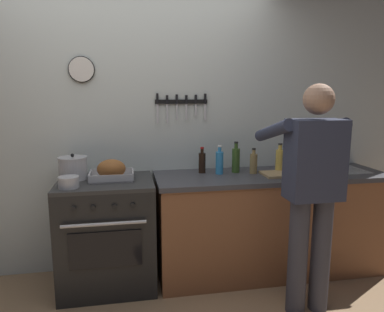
# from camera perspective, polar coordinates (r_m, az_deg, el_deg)

# --- Properties ---
(wall_back) EXTENTS (6.00, 0.13, 2.60)m
(wall_back) POSITION_cam_1_polar(r_m,az_deg,el_deg) (3.25, -9.75, 4.68)
(wall_back) COLOR silver
(wall_back) RESTS_ON ground
(counter_block) EXTENTS (2.03, 0.65, 0.90)m
(counter_block) POSITION_cam_1_polar(r_m,az_deg,el_deg) (3.34, 12.42, -10.15)
(counter_block) COLOR brown
(counter_block) RESTS_ON ground
(stove) EXTENTS (0.76, 0.67, 0.90)m
(stove) POSITION_cam_1_polar(r_m,az_deg,el_deg) (3.10, -13.32, -11.93)
(stove) COLOR black
(stove) RESTS_ON ground
(person_cook) EXTENTS (0.51, 0.63, 1.66)m
(person_cook) POSITION_cam_1_polar(r_m,az_deg,el_deg) (2.67, 18.58, -4.45)
(person_cook) COLOR #383842
(person_cook) RESTS_ON ground
(roasting_pan) EXTENTS (0.35, 0.26, 0.17)m
(roasting_pan) POSITION_cam_1_polar(r_m,az_deg,el_deg) (2.97, -12.73, -2.32)
(roasting_pan) COLOR #B7B7BC
(roasting_pan) RESTS_ON stove
(stock_pot) EXTENTS (0.23, 0.23, 0.21)m
(stock_pot) POSITION_cam_1_polar(r_m,az_deg,el_deg) (3.07, -18.45, -1.83)
(stock_pot) COLOR #B7B7BC
(stock_pot) RESTS_ON stove
(saucepan) EXTENTS (0.15, 0.15, 0.09)m
(saucepan) POSITION_cam_1_polar(r_m,az_deg,el_deg) (2.81, -19.08, -3.97)
(saucepan) COLOR #B7B7BC
(saucepan) RESTS_ON stove
(cutting_board) EXTENTS (0.36, 0.24, 0.02)m
(cutting_board) POSITION_cam_1_polar(r_m,az_deg,el_deg) (3.17, 14.38, -2.78)
(cutting_board) COLOR tan
(cutting_board) RESTS_ON counter_block
(bottle_soy_sauce) EXTENTS (0.06, 0.06, 0.23)m
(bottle_soy_sauce) POSITION_cam_1_polar(r_m,az_deg,el_deg) (3.14, 1.62, -0.99)
(bottle_soy_sauce) COLOR black
(bottle_soy_sauce) RESTS_ON counter_block
(bottle_olive_oil) EXTENTS (0.07, 0.07, 0.27)m
(bottle_olive_oil) POSITION_cam_1_polar(r_m,az_deg,el_deg) (3.18, 7.01, -0.57)
(bottle_olive_oil) COLOR #385623
(bottle_olive_oil) RESTS_ON counter_block
(bottle_hot_sauce) EXTENTS (0.05, 0.05, 0.16)m
(bottle_hot_sauce) POSITION_cam_1_polar(r_m,az_deg,el_deg) (3.48, 15.99, -0.83)
(bottle_hot_sauce) COLOR red
(bottle_hot_sauce) RESTS_ON counter_block
(bottle_cooking_oil) EXTENTS (0.07, 0.07, 0.26)m
(bottle_cooking_oil) POSITION_cam_1_polar(r_m,az_deg,el_deg) (3.27, 13.82, -0.62)
(bottle_cooking_oil) COLOR gold
(bottle_cooking_oil) RESTS_ON counter_block
(bottle_dish_soap) EXTENTS (0.07, 0.07, 0.25)m
(bottle_dish_soap) POSITION_cam_1_polar(r_m,az_deg,el_deg) (3.11, 4.41, -0.97)
(bottle_dish_soap) COLOR #338CCC
(bottle_dish_soap) RESTS_ON counter_block
(bottle_vinegar) EXTENTS (0.06, 0.06, 0.22)m
(bottle_vinegar) POSITION_cam_1_polar(r_m,az_deg,el_deg) (3.17, 9.79, -1.10)
(bottle_vinegar) COLOR #997F4C
(bottle_vinegar) RESTS_ON counter_block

